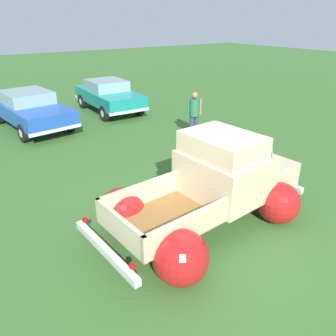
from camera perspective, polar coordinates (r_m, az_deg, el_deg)
name	(u,v)px	position (r m, az deg, el deg)	size (l,w,h in m)	color
ground_plane	(200,225)	(7.13, 5.52, -9.83)	(80.00, 80.00, 0.00)	#3D6B2D
vintage_pickup_truck	(214,188)	(6.98, 8.07, -3.50)	(4.74, 3.02, 1.96)	black
show_car_0	(30,108)	(14.17, -22.99, 9.59)	(2.44, 4.81, 1.43)	black
show_car_1	(109,95)	(15.74, -10.33, 12.46)	(1.96, 4.22, 1.43)	black
spectator_0	(194,112)	(11.96, 4.58, 9.71)	(0.51, 0.46, 1.65)	navy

